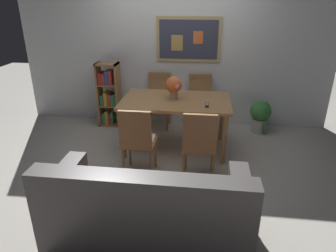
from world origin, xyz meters
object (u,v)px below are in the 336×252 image
Objects in this scene: bookshelf at (109,96)px; tv_remote at (207,105)px; leather_couch at (148,211)px; flower_vase at (174,86)px; dining_chair_near_left at (137,137)px; dining_chair_far_left at (159,96)px; dining_table at (176,106)px; dining_chair_near_right at (200,141)px; dining_chair_far_right at (200,98)px; potted_ivy at (260,115)px.

bookshelf is 1.94m from tv_remote.
flower_vase is at bearing 89.22° from leather_couch.
tv_remote is at bearing 38.32° from dining_chair_near_left.
dining_chair_near_left is 1.68m from dining_chair_far_left.
dining_table is 0.29m from flower_vase.
dining_chair_near_right and dining_chair_far_right have the same top height.
dining_chair_near_left is at bearing -136.72° from potted_ivy.
dining_chair_near_right is (0.74, -1.69, 0.00)m from dining_chair_far_left.
dining_chair_far_left is 1.34m from tv_remote.
dining_chair_far_left is at bearing 89.98° from dining_chair_near_left.
potted_ivy is at bearing -0.33° from bookshelf.
dining_chair_far_left reaches higher than dining_table.
leather_couch reaches higher than tv_remote.
dining_chair_far_left is 1.71m from potted_ivy.
dining_chair_far_left is at bearing 178.15° from dining_chair_far_right.
potted_ivy is (0.95, 1.61, -0.24)m from dining_chair_near_right.
potted_ivy is at bearing 47.19° from tv_remote.
dining_chair_far_left is 2.76m from leather_couch.
leather_couch is at bearing -90.78° from flower_vase.
dining_chair_near_left is 0.74m from dining_chair_near_right.
tv_remote is (-0.89, -0.96, 0.47)m from potted_ivy.
dining_chair_far_right is 0.51× the size of leather_couch.
dining_chair_near_left is 2.87× the size of flower_vase.
flower_vase is at bearing 113.89° from dining_chair_near_right.
bookshelf is at bearing 149.00° from flower_vase.
dining_chair_far_left is (-0.37, 0.84, -0.12)m from dining_table.
leather_couch is (-0.38, -2.71, -0.23)m from dining_chair_far_right.
dining_chair_near_right is at bearing -120.72° from potted_ivy.
tv_remote is (0.47, -0.25, -0.18)m from flower_vase.
dining_chair_far_left reaches higher than tv_remote.
dining_chair_far_right reaches higher than tv_remote.
dining_chair_near_left is at bearing -110.78° from flower_vase.
bookshelf is at bearing 147.97° from dining_table.
dining_chair_near_left and dining_chair_far_right have the same top height.
potted_ivy is at bearing -2.93° from dining_chair_far_left.
dining_chair_near_left is 0.51× the size of leather_couch.
dining_table is 1.67× the size of dining_chair_far_left.
tv_remote reaches higher than potted_ivy.
flower_vase is at bearing 123.99° from dining_table.
dining_chair_near_left is at bearing -112.59° from dining_chair_far_right.
bookshelf reaches higher than dining_chair_far_left.
dining_chair_near_right is 5.83× the size of tv_remote.
dining_chair_near_right is 1.14m from leather_couch.
dining_chair_far_right is at bearing 67.41° from dining_chair_near_left.
dining_chair_near_left is 1.04m from flower_vase.
dining_chair_far_left is 0.51× the size of leather_couch.
dining_chair_far_right is (0.32, 0.82, -0.12)m from dining_table.
flower_vase is at bearing 69.22° from dining_chair_near_left.
flower_vase reaches higher than dining_table.
bookshelf is at bearing 179.67° from potted_ivy.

